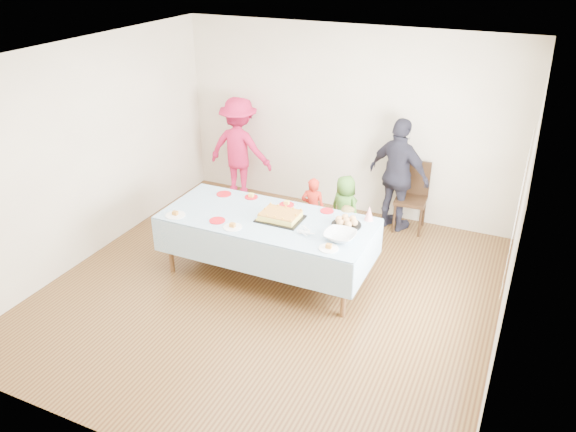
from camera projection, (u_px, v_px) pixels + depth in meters
name	position (u px, v px, depth m)	size (l,w,h in m)	color
ground	(271.00, 290.00, 6.61)	(5.00, 5.00, 0.00)	#482914
room_walls	(274.00, 149.00, 5.80)	(5.04, 5.04, 2.72)	beige
party_table	(267.00, 222.00, 6.60)	(2.50, 1.10, 0.78)	brown
birthday_cake	(280.00, 216.00, 6.52)	(0.51, 0.39, 0.09)	black
rolls_tray	(346.00, 222.00, 6.38)	(0.34, 0.34, 0.10)	black
punch_bowl	(340.00, 236.00, 6.10)	(0.35, 0.35, 0.09)	silver
party_hat	(369.00, 213.00, 6.49)	(0.11, 0.11, 0.18)	white
fork_pile	(308.00, 232.00, 6.20)	(0.24, 0.18, 0.07)	white
plate_red_far_a	(224.00, 194.00, 7.17)	(0.19, 0.19, 0.01)	red
plate_red_far_b	(251.00, 197.00, 7.08)	(0.17, 0.17, 0.01)	red
plate_red_far_c	(287.00, 205.00, 6.88)	(0.18, 0.18, 0.01)	red
plate_red_far_d	(327.00, 211.00, 6.73)	(0.16, 0.16, 0.01)	red
plate_red_near	(217.00, 221.00, 6.50)	(0.19, 0.19, 0.01)	red
plate_white_left	(175.00, 215.00, 6.63)	(0.24, 0.24, 0.01)	white
plate_white_mid	(233.00, 227.00, 6.36)	(0.21, 0.21, 0.01)	white
plate_white_right	(329.00, 248.00, 5.93)	(0.21, 0.21, 0.01)	white
dining_chair	(412.00, 192.00, 7.82)	(0.44, 0.44, 0.97)	black
toddler_left	(313.00, 209.00, 7.54)	(0.33, 0.22, 0.90)	red
toddler_mid	(345.00, 209.00, 7.49)	(0.46, 0.30, 0.94)	#3F7627
toddler_right	(345.00, 236.00, 6.94)	(0.41, 0.32, 0.83)	tan
adult_left	(239.00, 149.00, 8.64)	(1.03, 0.59, 1.60)	#C41847
adult_right	(399.00, 176.00, 7.68)	(0.94, 0.39, 1.60)	#262634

